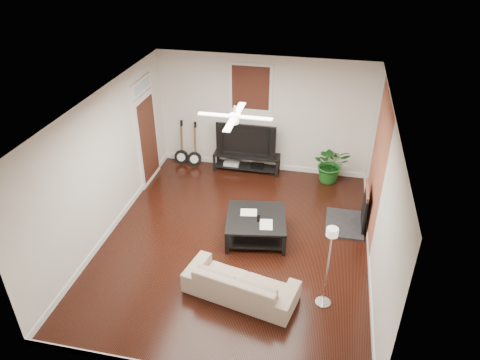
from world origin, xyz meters
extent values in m
cube|color=black|center=(0.00, 0.00, 0.00)|extent=(5.00, 6.00, 0.01)
cube|color=white|center=(0.00, 0.00, 2.80)|extent=(5.00, 6.00, 0.01)
cube|color=silver|center=(0.00, 3.00, 1.40)|extent=(5.00, 0.01, 2.80)
cube|color=silver|center=(0.00, -3.00, 1.40)|extent=(5.00, 0.01, 2.80)
cube|color=silver|center=(-2.50, 0.00, 1.40)|extent=(0.01, 6.00, 2.80)
cube|color=silver|center=(2.50, 0.00, 1.40)|extent=(0.01, 6.00, 2.80)
cube|color=#A15434|center=(2.49, 1.00, 1.40)|extent=(0.02, 2.20, 2.80)
cube|color=black|center=(2.20, 1.00, 0.46)|extent=(0.80, 1.10, 0.92)
cube|color=#36150E|center=(-0.30, 2.97, 1.95)|extent=(1.00, 0.06, 1.30)
cube|color=white|center=(-2.46, 1.90, 1.25)|extent=(0.08, 1.00, 2.50)
cube|color=black|center=(-0.34, 2.78, 0.22)|extent=(1.59, 0.43, 0.45)
imported|color=black|center=(-0.34, 2.80, 0.86)|extent=(1.43, 0.19, 0.82)
cube|color=black|center=(0.35, 0.23, 0.24)|extent=(1.29, 1.29, 0.47)
imported|color=tan|center=(0.39, -1.36, 0.27)|extent=(1.97, 1.12, 0.54)
imported|color=#1A5B1B|center=(1.67, 2.69, 0.46)|extent=(0.93, 0.84, 0.91)
camera|label=1|loc=(1.50, -6.67, 5.48)|focal=33.60mm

